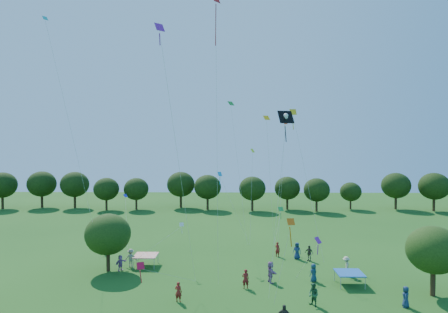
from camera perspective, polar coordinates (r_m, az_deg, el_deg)
near_tree_north at (r=39.53m, az=-16.25°, el=-10.62°), size 4.24×4.24×5.39m
near_tree_east at (r=36.07m, az=27.74°, el=-11.73°), size 4.13×4.13×5.51m
treeline at (r=72.06m, az=-0.75°, el=-4.34°), size 88.01×8.77×6.77m
tent_red_stripe at (r=40.81m, az=-11.11°, el=-13.70°), size 2.20×2.20×1.10m
tent_blue at (r=36.65m, az=17.48°, el=-15.59°), size 2.20×2.20×1.10m
crowd_person_0 at (r=33.62m, az=24.53°, el=-17.78°), size 0.63×0.86×1.55m
crowd_person_1 at (r=43.63m, az=7.65°, el=-13.00°), size 0.69×0.64×1.55m
crowd_person_2 at (r=45.81m, az=-16.68°, el=-12.33°), size 0.85×0.82×1.56m
crowd_person_3 at (r=40.90m, az=-13.19°, el=-13.91°), size 1.19×0.62×1.75m
crowd_person_5 at (r=39.97m, az=-14.58°, el=-14.51°), size 1.11×1.45×1.48m
crowd_person_6 at (r=43.03m, az=10.39°, el=-13.11°), size 0.96×0.78×1.72m
crowd_person_7 at (r=32.03m, az=-6.54°, el=-18.65°), size 0.65×0.51×1.53m
crowd_person_8 at (r=31.76m, az=12.68°, el=-18.72°), size 0.86×0.93×1.69m
crowd_person_9 at (r=38.92m, az=17.06°, el=-14.77°), size 0.86×1.26×1.77m
crowd_person_10 at (r=42.64m, az=12.06°, el=-13.35°), size 0.98×0.93×1.59m
crowd_person_11 at (r=35.95m, az=6.67°, el=-16.06°), size 1.01×1.80×1.83m
crowd_person_12 at (r=36.80m, az=12.67°, el=-15.89°), size 0.87×0.79×1.56m
crowd_person_13 at (r=34.48m, az=3.10°, el=-17.05°), size 0.66×0.49×1.60m
pirate_kite at (r=30.76m, az=8.79°, el=5.16°), size 2.22×3.76×13.20m
red_high_kite at (r=31.00m, az=-1.13°, el=14.73°), size 0.74×0.88×21.87m
small_kite_0 at (r=25.65m, az=9.21°, el=-11.15°), size 1.12×1.84×6.06m
small_kite_1 at (r=42.02m, az=6.28°, el=2.44°), size 1.26×0.70×13.59m
small_kite_2 at (r=36.99m, az=10.53°, el=2.67°), size 3.05×1.17×13.83m
small_kite_3 at (r=45.68m, az=8.05°, el=-7.90°), size 1.32×3.01×3.48m
small_kite_4 at (r=46.12m, az=-13.86°, el=-6.81°), size 1.78×5.43×4.86m
small_kite_5 at (r=26.75m, az=-7.93°, el=9.14°), size 2.08×5.64×18.24m
small_kite_6 at (r=37.98m, az=-7.13°, el=-10.55°), size 4.42×1.56×3.28m
small_kite_7 at (r=38.57m, az=-21.92°, el=7.65°), size 4.68×1.14×21.86m
small_kite_8 at (r=27.65m, az=-10.55°, el=-15.68°), size 3.26×5.81×3.13m
small_kite_9 at (r=45.26m, az=8.53°, el=0.93°), size 1.46×3.91×13.19m
small_kite_10 at (r=45.07m, az=4.04°, el=-1.65°), size 0.75×4.35×10.05m
small_kite_11 at (r=45.18m, az=1.39°, el=4.20°), size 2.16×4.82×15.50m
small_kite_12 at (r=41.54m, az=0.08°, el=-4.27°), size 3.39×0.82×7.72m
small_kite_13 at (r=29.70m, az=12.92°, el=-12.37°), size 1.31×3.69×4.13m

